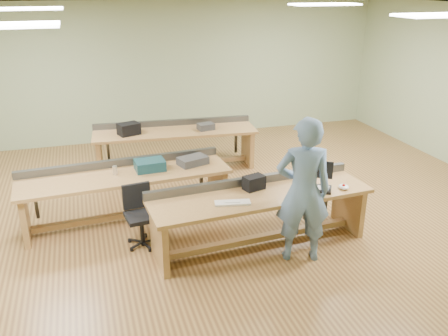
{
  "coord_description": "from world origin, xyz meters",
  "views": [
    {
      "loc": [
        -1.77,
        -6.42,
        3.35
      ],
      "look_at": [
        0.0,
        -0.6,
        0.95
      ],
      "focal_mm": 38.0,
      "sensor_mm": 36.0,
      "label": 1
    }
  ],
  "objects": [
    {
      "name": "floor",
      "position": [
        0.0,
        0.0,
        0.0
      ],
      "size": [
        10.0,
        10.0,
        0.0
      ],
      "primitive_type": "plane",
      "color": "olive",
      "rests_on": "ground"
    },
    {
      "name": "ceiling",
      "position": [
        0.0,
        0.0,
        3.0
      ],
      "size": [
        10.0,
        10.0,
        0.0
      ],
      "primitive_type": "plane",
      "color": "silver",
      "rests_on": "wall_back"
    },
    {
      "name": "wall_back",
      "position": [
        0.0,
        4.0,
        1.5
      ],
      "size": [
        10.0,
        0.04,
        3.0
      ],
      "primitive_type": "cube",
      "color": "#97A77E",
      "rests_on": "floor"
    },
    {
      "name": "wall_front",
      "position": [
        0.0,
        -4.0,
        1.5
      ],
      "size": [
        10.0,
        0.04,
        3.0
      ],
      "primitive_type": "cube",
      "color": "#97A77E",
      "rests_on": "floor"
    },
    {
      "name": "fluor_panels",
      "position": [
        0.0,
        0.0,
        2.97
      ],
      "size": [
        6.2,
        3.5,
        0.03
      ],
      "color": "white",
      "rests_on": "ceiling"
    },
    {
      "name": "workbench_front",
      "position": [
        0.34,
        -1.13,
        0.56
      ],
      "size": [
        3.02,
        0.99,
        0.86
      ],
      "rotation": [
        0.0,
        0.0,
        0.07
      ],
      "color": "#AD8249",
      "rests_on": "floor"
    },
    {
      "name": "workbench_mid",
      "position": [
        -1.29,
        0.1,
        0.56
      ],
      "size": [
        3.08,
        1.01,
        0.86
      ],
      "rotation": [
        0.0,
        0.0,
        0.07
      ],
      "color": "#AD8249",
      "rests_on": "floor"
    },
    {
      "name": "workbench_back",
      "position": [
        -0.17,
        2.0,
        0.56
      ],
      "size": [
        3.07,
        1.05,
        0.86
      ],
      "rotation": [
        0.0,
        0.0,
        -0.08
      ],
      "color": "#AD8249",
      "rests_on": "floor"
    },
    {
      "name": "person",
      "position": [
        0.71,
        -1.62,
        0.94
      ],
      "size": [
        0.79,
        0.62,
        1.89
      ],
      "primitive_type": "imported",
      "rotation": [
        0.0,
        0.0,
        2.86
      ],
      "color": "slate",
      "rests_on": "floor"
    },
    {
      "name": "laptop_base",
      "position": [
        1.13,
        -1.26,
        0.77
      ],
      "size": [
        0.4,
        0.38,
        0.03
      ],
      "primitive_type": "cube",
      "rotation": [
        0.0,
        0.0,
        -0.55
      ],
      "color": "black",
      "rests_on": "workbench_front"
    },
    {
      "name": "laptop_screen",
      "position": [
        1.2,
        -1.16,
        1.0
      ],
      "size": [
        0.27,
        0.17,
        0.25
      ],
      "primitive_type": "cube",
      "rotation": [
        0.0,
        0.0,
        -0.55
      ],
      "color": "black",
      "rests_on": "laptop_base"
    },
    {
      "name": "keyboard",
      "position": [
        -0.11,
        -1.32,
        0.76
      ],
      "size": [
        0.47,
        0.23,
        0.03
      ],
      "primitive_type": "cube",
      "rotation": [
        0.0,
        0.0,
        -0.19
      ],
      "color": "beige",
      "rests_on": "workbench_front"
    },
    {
      "name": "trackball_mouse",
      "position": [
        1.46,
        -1.33,
        0.78
      ],
      "size": [
        0.14,
        0.16,
        0.06
      ],
      "primitive_type": "ellipsoid",
      "rotation": [
        0.0,
        0.0,
        0.08
      ],
      "color": "white",
      "rests_on": "workbench_front"
    },
    {
      "name": "camera_bag",
      "position": [
        0.31,
        -0.98,
        0.84
      ],
      "size": [
        0.31,
        0.25,
        0.19
      ],
      "primitive_type": "cube",
      "rotation": [
        0.0,
        0.0,
        0.28
      ],
      "color": "black",
      "rests_on": "workbench_front"
    },
    {
      "name": "task_chair",
      "position": [
        -1.19,
        -0.67,
        0.31
      ],
      "size": [
        0.5,
        0.5,
        0.84
      ],
      "rotation": [
        0.0,
        0.0,
        0.13
      ],
      "color": "black",
      "rests_on": "floor"
    },
    {
      "name": "parts_bin_teal",
      "position": [
        -0.92,
        0.13,
        0.82
      ],
      "size": [
        0.45,
        0.35,
        0.15
      ],
      "primitive_type": "cube",
      "rotation": [
        0.0,
        0.0,
        0.06
      ],
      "color": "#12353D",
      "rests_on": "workbench_mid"
    },
    {
      "name": "parts_bin_grey",
      "position": [
        -0.26,
        0.16,
        0.81
      ],
      "size": [
        0.5,
        0.39,
        0.12
      ],
      "primitive_type": "cube",
      "rotation": [
        0.0,
        0.0,
        0.31
      ],
      "color": "#323234",
      "rests_on": "workbench_mid"
    },
    {
      "name": "mug",
      "position": [
        -0.99,
        0.04,
        0.8
      ],
      "size": [
        0.16,
        0.16,
        0.1
      ],
      "primitive_type": "imported",
      "rotation": [
        0.0,
        0.0,
        -0.26
      ],
      "color": "#323234",
      "rests_on": "workbench_mid"
    },
    {
      "name": "drinks_can",
      "position": [
        -1.43,
        0.1,
        0.81
      ],
      "size": [
        0.08,
        0.08,
        0.13
      ],
      "primitive_type": "cylinder",
      "rotation": [
        0.0,
        0.0,
        -0.26
      ],
      "color": "silver",
      "rests_on": "workbench_mid"
    },
    {
      "name": "storage_box_back",
      "position": [
        -1.02,
        1.97,
        0.86
      ],
      "size": [
        0.43,
        0.37,
        0.21
      ],
      "primitive_type": "cube",
      "rotation": [
        0.0,
        0.0,
        0.33
      ],
      "color": "black",
      "rests_on": "workbench_back"
    },
    {
      "name": "tray_back",
      "position": [
        0.4,
        1.86,
        0.81
      ],
      "size": [
        0.33,
        0.26,
        0.12
      ],
      "primitive_type": "cube",
      "rotation": [
        0.0,
        0.0,
        0.18
      ],
      "color": "#323234",
      "rests_on": "workbench_back"
    }
  ]
}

